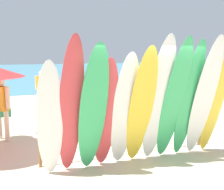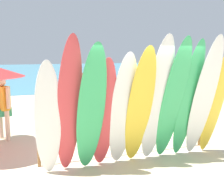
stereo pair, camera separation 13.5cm
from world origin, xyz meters
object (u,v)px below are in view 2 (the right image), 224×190
Objects in this scene: beachgoer_by_water at (44,87)px; surfboard_white_4 at (123,111)px; surfboard_red_3 at (104,115)px; surfboard_yellow_10 at (215,103)px; beachgoer_strolling at (78,83)px; surfboard_yellow_5 at (140,108)px; beachgoer_near_rack at (3,104)px; surfboard_white_9 at (204,99)px; surfboard_rack at (128,129)px; surfboard_green_2 at (91,110)px; surfboard_green_7 at (173,101)px; beachgoer_midbeach at (98,84)px; surfboard_white_6 at (157,101)px; surfboard_white_0 at (48,120)px; beachgoer_photographing at (135,80)px; surfboard_red_1 at (69,107)px; surfboard_green_8 at (188,101)px.

surfboard_white_4 is at bearing -48.50° from beachgoer_by_water.
surfboard_white_4 is at bearing -4.76° from surfboard_red_3.
beachgoer_strolling is (-1.52, 7.55, -0.27)m from surfboard_yellow_10.
beachgoer_near_rack is (-2.72, 2.88, -0.27)m from surfboard_yellow_5.
surfboard_yellow_10 is (0.42, 0.12, -0.15)m from surfboard_white_9.
surfboard_white_9 is 1.76× the size of beachgoer_by_water.
surfboard_rack is 1.66× the size of surfboard_white_4.
surfboard_rack is 1.54× the size of surfboard_green_2.
beachgoer_midbeach is at bearing 81.95° from surfboard_green_7.
surfboard_white_4 is 7.55m from beachgoer_midbeach.
surfboard_white_4 is 0.77m from surfboard_white_6.
beachgoer_by_water is (1.48, 3.77, -0.05)m from beachgoer_near_rack.
beachgoer_near_rack is (-0.88, 2.79, -0.14)m from surfboard_white_0.
surfboard_yellow_10 reaches higher than beachgoer_photographing.
surfboard_red_1 is 1.04× the size of surfboard_green_2.
surfboard_white_4 is at bearing 6.96° from beachgoer_near_rack.
beachgoer_by_water is (-2.73, 6.74, -0.43)m from surfboard_white_9.
beachgoer_near_rack is at bearing 136.44° from surfboard_green_7.
surfboard_white_9 is at bearing -7.10° from surfboard_white_6.
surfboard_red_3 is at bearing 175.13° from surfboard_yellow_10.
surfboard_white_9 is (0.32, -0.11, 0.04)m from surfboard_green_8.
surfboard_rack is 1.08m from surfboard_white_6.
surfboard_rack is 6.10m from beachgoer_by_water.
surfboard_white_4 is at bearing 177.65° from surfboard_white_9.
surfboard_red_3 is at bearing 177.55° from surfboard_white_9.
surfboard_green_8 reaches higher than beachgoer_near_rack.
surfboard_green_8 is 1.09× the size of surfboard_yellow_10.
surfboard_yellow_10 is at bearing -1.54° from surfboard_green_8.
surfboard_white_4 is 0.91× the size of surfboard_green_8.
surfboard_green_2 is 0.70m from surfboard_white_4.
surfboard_rack is 1.48× the size of surfboard_red_1.
surfboard_white_4 reaches higher than surfboard_white_0.
beachgoer_near_rack is (-3.89, 2.86, -0.34)m from surfboard_green_8.
surfboard_red_3 is 1.43× the size of beachgoer_strolling.
surfboard_green_2 is 1.13× the size of surfboard_red_3.
surfboard_green_8 is (2.61, -0.02, -0.03)m from surfboard_red_1.
surfboard_green_7 is (1.50, -0.12, 0.20)m from surfboard_red_3.
surfboard_rack is 1.45× the size of surfboard_white_6.
surfboard_yellow_5 is at bearing -92.11° from surfboard_rack.
surfboard_white_6 is 8.83m from beachgoer_photographing.
surfboard_rack is 1.82m from surfboard_white_9.
surfboard_yellow_5 reaches higher than surfboard_red_3.
surfboard_green_2 is 0.94× the size of surfboard_white_9.
surfboard_green_2 is 1.56× the size of beachgoer_near_rack.
surfboard_red_3 is 0.84× the size of surfboard_white_6.
beachgoer_strolling reaches higher than beachgoer_by_water.
surfboard_green_8 is (3.00, -0.07, 0.20)m from surfboard_white_0.
surfboard_yellow_10 is at bearing -2.45° from surfboard_green_2.
surfboard_rack is 1.64× the size of surfboard_yellow_10.
surfboard_rack is 2.41× the size of beachgoer_near_rack.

